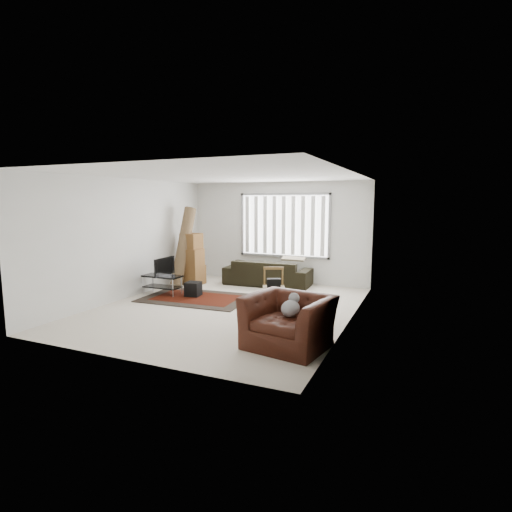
{
  "coord_description": "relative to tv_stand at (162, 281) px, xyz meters",
  "views": [
    {
      "loc": [
        3.74,
        -7.15,
        2.19
      ],
      "look_at": [
        0.46,
        0.46,
        1.05
      ],
      "focal_mm": 28.0,
      "sensor_mm": 36.0,
      "label": 1
    }
  ],
  "objects": [
    {
      "name": "sofa",
      "position": [
        1.89,
        1.99,
        0.1
      ],
      "size": [
        2.29,
        1.07,
        0.87
      ],
      "primitive_type": "imported",
      "rotation": [
        0.0,
        0.0,
        3.18
      ],
      "color": "black",
      "rests_on": "ground"
    },
    {
      "name": "moving_boxes",
      "position": [
        0.01,
        1.29,
        0.3
      ],
      "size": [
        0.58,
        0.54,
        1.35
      ],
      "color": "brown",
      "rests_on": "ground"
    },
    {
      "name": "armchair",
      "position": [
        3.84,
        -2.07,
        0.12
      ],
      "size": [
        1.38,
        1.25,
        0.9
      ],
      "rotation": [
        0.0,
        0.0,
        -0.18
      ],
      "color": "#3A150B",
      "rests_on": "ground"
    },
    {
      "name": "subwoofer",
      "position": [
        0.78,
        0.1,
        -0.15
      ],
      "size": [
        0.36,
        0.36,
        0.32
      ],
      "primitive_type": "cube",
      "rotation": [
        0.0,
        0.0,
        0.14
      ],
      "color": "black",
      "rests_on": "persian_rug"
    },
    {
      "name": "tv_stand",
      "position": [
        0.0,
        0.0,
        0.0
      ],
      "size": [
        0.92,
        0.41,
        0.46
      ],
      "color": "black",
      "rests_on": "ground"
    },
    {
      "name": "side_chair",
      "position": [
        2.84,
        -0.09,
        0.13
      ],
      "size": [
        0.59,
        0.59,
        0.84
      ],
      "rotation": [
        0.0,
        0.0,
        0.4
      ],
      "color": "#90805E",
      "rests_on": "ground"
    },
    {
      "name": "room",
      "position": [
        1.98,
        0.05,
        1.43
      ],
      "size": [
        6.0,
        6.02,
        2.71
      ],
      "color": "beige",
      "rests_on": "ground"
    },
    {
      "name": "white_flatpack",
      "position": [
        -0.06,
        1.2,
        0.01
      ],
      "size": [
        0.54,
        0.18,
        0.68
      ],
      "primitive_type": "cube",
      "rotation": [
        -0.11,
        0.0,
        0.05
      ],
      "color": "silver",
      "rests_on": "ground"
    },
    {
      "name": "tv",
      "position": [
        -0.0,
        0.0,
        0.34
      ],
      "size": [
        0.1,
        0.75,
        0.43
      ],
      "primitive_type": "imported",
      "rotation": [
        0.0,
        0.0,
        1.57
      ],
      "color": "black",
      "rests_on": "tv_stand"
    },
    {
      "name": "rolled_rug",
      "position": [
        -0.15,
        1.14,
        0.69
      ],
      "size": [
        0.47,
        0.93,
        2.05
      ],
      "primitive_type": "cylinder",
      "rotation": [
        -0.29,
        0.0,
        -0.19
      ],
      "color": "brown",
      "rests_on": "ground"
    },
    {
      "name": "persian_rug",
      "position": [
        0.95,
        -0.03,
        -0.32
      ],
      "size": [
        2.45,
        1.71,
        0.02
      ],
      "color": "black",
      "rests_on": "ground"
    }
  ]
}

